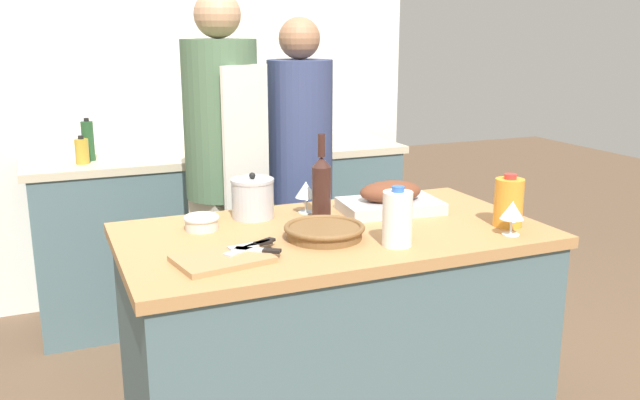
{
  "coord_description": "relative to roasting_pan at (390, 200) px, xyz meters",
  "views": [
    {
      "loc": [
        -0.93,
        -2.09,
        1.57
      ],
      "look_at": [
        0.0,
        0.12,
        0.97
      ],
      "focal_mm": 38.0,
      "sensor_mm": 36.0,
      "label": 1
    }
  ],
  "objects": [
    {
      "name": "wine_glass_right",
      "position": [
        -0.31,
        0.11,
        0.04
      ],
      "size": [
        0.08,
        0.08,
        0.12
      ],
      "color": "silver",
      "rests_on": "kitchen_island"
    },
    {
      "name": "juice_jug",
      "position": [
        0.29,
        -0.33,
        0.04
      ],
      "size": [
        0.1,
        0.1,
        0.19
      ],
      "color": "orange",
      "rests_on": "kitchen_island"
    },
    {
      "name": "knife_chef",
      "position": [
        -0.64,
        -0.27,
        -0.03
      ],
      "size": [
        0.2,
        0.13,
        0.01
      ],
      "color": "#B7B7BC",
      "rests_on": "cutting_board"
    },
    {
      "name": "condiment_bottle_short",
      "position": [
        -1.04,
        1.31,
        0.05
      ],
      "size": [
        0.07,
        0.07,
        0.14
      ],
      "color": "#B28E2D",
      "rests_on": "back_counter"
    },
    {
      "name": "back_wall",
      "position": [
        -0.3,
        1.77,
        0.34
      ],
      "size": [
        2.57,
        0.1,
        2.55
      ],
      "color": "silver",
      "rests_on": "ground_plane"
    },
    {
      "name": "milk_jug",
      "position": [
        -0.18,
        -0.38,
        0.05
      ],
      "size": [
        0.1,
        0.1,
        0.2
      ],
      "color": "white",
      "rests_on": "kitchen_island"
    },
    {
      "name": "condiment_bottle_tall",
      "position": [
        -1.0,
        1.38,
        0.09
      ],
      "size": [
        0.06,
        0.06,
        0.22
      ],
      "color": "#234C28",
      "rests_on": "back_counter"
    },
    {
      "name": "person_cook_aproned",
      "position": [
        -0.47,
        0.69,
        0.03
      ],
      "size": [
        0.35,
        0.37,
        1.73
      ],
      "rotation": [
        0.0,
        0.0,
        0.47
      ],
      "color": "beige",
      "rests_on": "ground_plane"
    },
    {
      "name": "stock_pot",
      "position": [
        -0.51,
        0.13,
        0.03
      ],
      "size": [
        0.16,
        0.16,
        0.17
      ],
      "color": "#B7B7BC",
      "rests_on": "kitchen_island"
    },
    {
      "name": "person_cook_guest",
      "position": [
        -0.1,
        0.7,
        -0.02
      ],
      "size": [
        0.3,
        0.3,
        1.63
      ],
      "rotation": [
        0.0,
        0.0,
        -0.03
      ],
      "color": "beige",
      "rests_on": "ground_plane"
    },
    {
      "name": "cutting_board",
      "position": [
        -0.75,
        -0.32,
        -0.04
      ],
      "size": [
        0.31,
        0.24,
        0.02
      ],
      "color": "#AD7F51",
      "rests_on": "kitchen_island"
    },
    {
      "name": "knife_bread",
      "position": [
        -0.64,
        -0.25,
        -0.03
      ],
      "size": [
        0.15,
        0.05,
        0.01
      ],
      "color": "#B7B7BC",
      "rests_on": "cutting_board"
    },
    {
      "name": "wicker_basket",
      "position": [
        -0.37,
        -0.22,
        -0.02
      ],
      "size": [
        0.27,
        0.27,
        0.05
      ],
      "color": "brown",
      "rests_on": "kitchen_island"
    },
    {
      "name": "back_counter",
      "position": [
        -0.3,
        1.42,
        -0.47
      ],
      "size": [
        2.07,
        0.6,
        0.92
      ],
      "color": "#4C666B",
      "rests_on": "ground_plane"
    },
    {
      "name": "roasting_pan",
      "position": [
        0.0,
        0.0,
        0.0
      ],
      "size": [
        0.4,
        0.27,
        0.12
      ],
      "color": "#BCBCC1",
      "rests_on": "kitchen_island"
    },
    {
      "name": "wine_glass_left",
      "position": [
        0.24,
        -0.43,
        0.04
      ],
      "size": [
        0.08,
        0.08,
        0.12
      ],
      "color": "silver",
      "rests_on": "kitchen_island"
    },
    {
      "name": "mixing_bowl",
      "position": [
        -0.73,
        0.04,
        -0.02
      ],
      "size": [
        0.13,
        0.13,
        0.05
      ],
      "color": "beige",
      "rests_on": "kitchen_island"
    },
    {
      "name": "kitchen_island",
      "position": [
        -0.3,
        -0.14,
        -0.49
      ],
      "size": [
        1.48,
        0.8,
        0.89
      ],
      "color": "#4C666B",
      "rests_on": "ground_plane"
    },
    {
      "name": "wine_bottle_green",
      "position": [
        -0.29,
        0.0,
        0.08
      ],
      "size": [
        0.07,
        0.07,
        0.32
      ],
      "color": "#381E19",
      "rests_on": "kitchen_island"
    },
    {
      "name": "knife_paring",
      "position": [
        -0.63,
        -0.31,
        -0.03
      ],
      "size": [
        0.14,
        0.11,
        0.01
      ],
      "color": "#B7B7BC",
      "rests_on": "cutting_board"
    }
  ]
}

